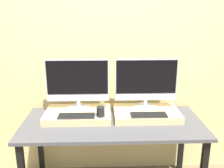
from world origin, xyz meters
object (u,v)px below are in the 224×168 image
(mug, at_px, (101,112))
(monitor_right, at_px, (146,82))
(monitor_left, at_px, (78,83))
(keyboard_right, at_px, (149,115))
(keyboard_left, at_px, (77,116))

(mug, bearing_deg, monitor_right, 24.89)
(monitor_left, bearing_deg, keyboard_right, -17.23)
(keyboard_left, xyz_separation_m, monitor_right, (0.66, 0.20, 0.25))
(mug, distance_m, keyboard_right, 0.44)
(monitor_left, distance_m, monitor_right, 0.66)
(monitor_right, distance_m, keyboard_right, 0.32)
(mug, bearing_deg, keyboard_left, 180.00)
(monitor_right, bearing_deg, monitor_left, 180.00)
(monitor_left, relative_size, keyboard_right, 1.81)
(mug, bearing_deg, monitor_left, 136.95)
(keyboard_right, bearing_deg, monitor_right, 90.00)
(monitor_left, xyz_separation_m, keyboard_right, (0.66, -0.20, -0.25))
(mug, bearing_deg, keyboard_right, 0.00)
(monitor_left, distance_m, mug, 0.37)
(monitor_left, bearing_deg, monitor_right, 0.00)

